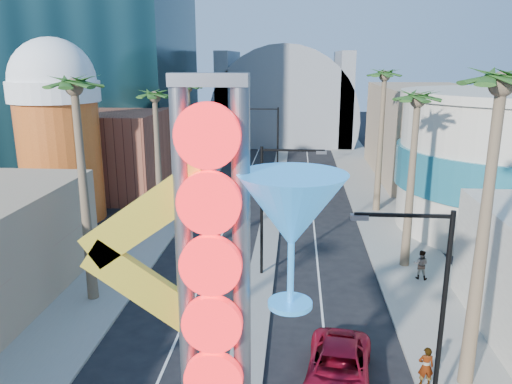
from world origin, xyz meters
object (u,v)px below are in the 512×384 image
pedestrian_a (426,367)px  pedestrian_b (421,265)px  neon_sign (246,291)px  red_pickup (338,369)px

pedestrian_a → pedestrian_b: size_ratio=0.96×
pedestrian_b → pedestrian_a: bearing=96.6°
neon_sign → pedestrian_b: 20.09m
pedestrian_a → pedestrian_b: (2.19, 10.31, 0.04)m
neon_sign → pedestrian_b: (8.67, 17.00, -6.26)m
red_pickup → pedestrian_b: pedestrian_b is taller
neon_sign → red_pickup: bearing=65.3°
pedestrian_a → red_pickup: bearing=1.3°
neon_sign → pedestrian_a: (6.48, 6.69, -6.30)m
red_pickup → pedestrian_b: size_ratio=3.10×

